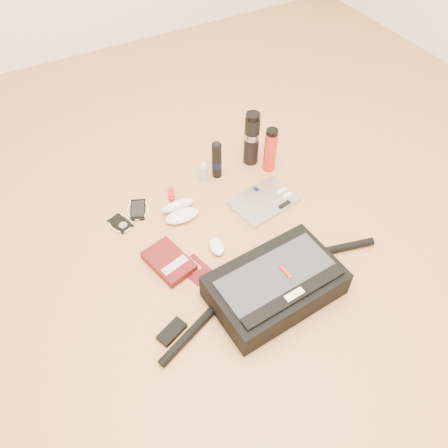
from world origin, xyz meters
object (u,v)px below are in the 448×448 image
object	(u,v)px
book	(169,261)
thermos_red	(270,150)
laptop	(264,201)
thermos_black	(252,138)
messenger_bag	(275,285)

from	to	relation	value
book	thermos_red	xyz separation A→B (m)	(0.69, 0.30, 0.10)
laptop	book	size ratio (longest dim) A/B	1.35
thermos_black	thermos_red	xyz separation A→B (m)	(0.05, -0.09, -0.03)
laptop	thermos_black	world-z (taller)	thermos_black
thermos_black	book	bearing A→B (deg)	-148.16
messenger_bag	thermos_red	size ratio (longest dim) A/B	4.35
laptop	book	xyz separation A→B (m)	(-0.54, -0.11, 0.01)
messenger_bag	thermos_black	xyz separation A→B (m)	(0.34, 0.74, 0.08)
laptop	thermos_red	bearing A→B (deg)	42.88
thermos_black	messenger_bag	bearing A→B (deg)	-114.74
messenger_bag	thermos_black	distance (m)	0.81
messenger_bag	thermos_black	size ratio (longest dim) A/B	3.59
thermos_red	laptop	bearing A→B (deg)	-127.99
messenger_bag	book	distance (m)	0.46
laptop	thermos_red	xyz separation A→B (m)	(0.15, 0.19, 0.11)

